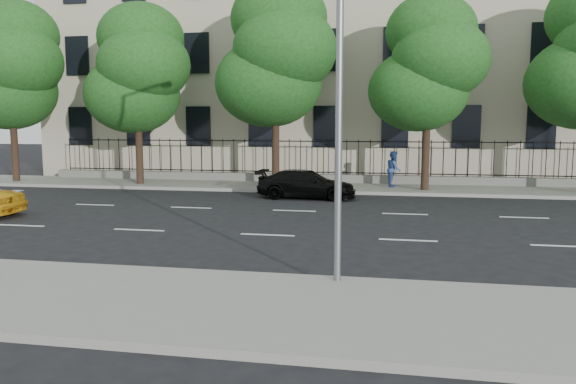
{
  "coord_description": "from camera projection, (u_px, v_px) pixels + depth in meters",
  "views": [
    {
      "loc": [
        3.54,
        -13.12,
        3.29
      ],
      "look_at": [
        0.51,
        3.0,
        1.21
      ],
      "focal_mm": 35.0,
      "sensor_mm": 36.0,
      "label": 1
    }
  ],
  "objects": [
    {
      "name": "ground",
      "position": [
        245.0,
        255.0,
        13.86
      ],
      "size": [
        120.0,
        120.0,
        0.0
      ],
      "primitive_type": "plane",
      "color": "black",
      "rests_on": "ground"
    },
    {
      "name": "near_sidewalk",
      "position": [
        187.0,
        303.0,
        9.95
      ],
      "size": [
        60.0,
        4.0,
        0.15
      ],
      "primitive_type": "cube",
      "color": "gray",
      "rests_on": "ground"
    },
    {
      "name": "far_sidewalk",
      "position": [
        319.0,
        187.0,
        27.5
      ],
      "size": [
        60.0,
        4.0,
        0.15
      ],
      "primitive_type": "cube",
      "color": "gray",
      "rests_on": "ground"
    },
    {
      "name": "lane_markings",
      "position": [
        282.0,
        221.0,
        18.49
      ],
      "size": [
        49.6,
        4.62,
        0.01
      ],
      "primitive_type": null,
      "color": "silver",
      "rests_on": "ground"
    },
    {
      "name": "masonry_building",
      "position": [
        339.0,
        29.0,
        35.1
      ],
      "size": [
        34.6,
        12.11,
        18.5
      ],
      "color": "#B6A690",
      "rests_on": "ground"
    },
    {
      "name": "iron_fence",
      "position": [
        323.0,
        172.0,
        29.08
      ],
      "size": [
        30.0,
        0.5,
        2.2
      ],
      "color": "slate",
      "rests_on": "far_sidewalk"
    },
    {
      "name": "street_light",
      "position": [
        343.0,
        26.0,
        11.03
      ],
      "size": [
        0.25,
        3.32,
        8.05
      ],
      "color": "slate",
      "rests_on": "near_sidewalk"
    },
    {
      "name": "tree_a",
      "position": [
        12.0,
        66.0,
        29.03
      ],
      "size": [
        5.71,
        5.31,
        9.39
      ],
      "color": "#382619",
      "rests_on": "far_sidewalk"
    },
    {
      "name": "tree_b",
      "position": [
        139.0,
        69.0,
        27.79
      ],
      "size": [
        5.53,
        5.12,
        8.97
      ],
      "color": "#382619",
      "rests_on": "far_sidewalk"
    },
    {
      "name": "tree_c",
      "position": [
        277.0,
        54.0,
        26.44
      ],
      "size": [
        5.89,
        5.5,
        9.8
      ],
      "color": "#382619",
      "rests_on": "far_sidewalk"
    },
    {
      "name": "tree_d",
      "position": [
        429.0,
        64.0,
        25.23
      ],
      "size": [
        5.34,
        4.94,
        8.84
      ],
      "color": "#382619",
      "rests_on": "far_sidewalk"
    },
    {
      "name": "black_sedan",
      "position": [
        306.0,
        184.0,
        23.92
      ],
      "size": [
        4.29,
        1.88,
        1.23
      ],
      "primitive_type": "imported",
      "rotation": [
        0.0,
        0.0,
        1.53
      ],
      "color": "black",
      "rests_on": "ground"
    },
    {
      "name": "pedestrian_far",
      "position": [
        394.0,
        169.0,
        26.87
      ],
      "size": [
        0.66,
        0.84,
        1.72
      ],
      "primitive_type": "imported",
      "rotation": [
        0.0,
        0.0,
        1.58
      ],
      "color": "#2B458A",
      "rests_on": "far_sidewalk"
    }
  ]
}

